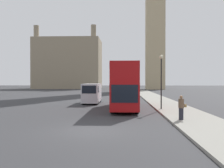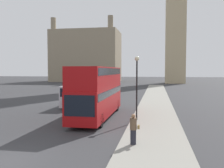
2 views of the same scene
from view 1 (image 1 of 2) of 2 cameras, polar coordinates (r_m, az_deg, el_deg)
The scene contains 7 objects.
ground_plane at distance 14.37m, azimuth -4.84°, elevation -10.62°, with size 300.00×300.00×0.00m, color #333335.
sidewalk_strip at distance 15.13m, azimuth 22.63°, elevation -9.81°, with size 3.87×120.00×0.15m.
building_block_distant at distance 98.37m, azimuth -9.86°, elevation 4.53°, with size 24.56×15.40×23.03m.
red_double_decker_bus at distance 25.38m, azimuth 2.83°, elevation -0.06°, with size 2.48×10.96×4.47m.
white_van at distance 31.62m, azimuth -4.63°, elevation -2.03°, with size 1.98×5.51×2.48m.
pedestrian at distance 17.88m, azimuth 15.55°, elevation -5.22°, with size 0.53×0.37×1.67m.
street_lamp at distance 24.33m, azimuth 11.19°, elevation 2.47°, with size 0.36×0.36×5.16m.
Camera 1 is at (1.81, -13.97, 2.81)m, focal length 40.00 mm.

